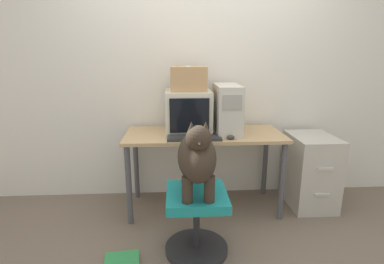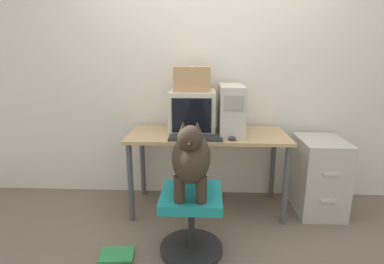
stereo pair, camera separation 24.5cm
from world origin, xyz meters
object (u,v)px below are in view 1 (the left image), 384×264
keyboard (194,138)px  book_stack_floor (122,260)px  pc_tower (227,109)px  dog (197,156)px  filing_cabinet (310,171)px  crt_monitor (188,111)px  office_chair (197,218)px  cardboard_box (188,79)px

keyboard → book_stack_floor: (-0.56, -0.58, -0.75)m
pc_tower → book_stack_floor: pc_tower is taller
dog → filing_cabinet: bearing=31.3°
crt_monitor → office_chair: (0.02, -0.75, -0.67)m
filing_cabinet → keyboard: bearing=-169.6°
crt_monitor → keyboard: (0.04, -0.27, -0.18)m
office_chair → book_stack_floor: office_chair is taller
keyboard → cardboard_box: size_ratio=1.44×
keyboard → dog: 0.50m
pc_tower → filing_cabinet: (0.84, -0.02, -0.62)m
dog → cardboard_box: 0.91m
office_chair → keyboard: bearing=88.3°
keyboard → filing_cabinet: (1.16, 0.21, -0.42)m
keyboard → cardboard_box: 0.56m
pc_tower → filing_cabinet: pc_tower is taller
crt_monitor → book_stack_floor: (-0.52, -0.85, -0.93)m
office_chair → cardboard_box: bearing=91.8°
crt_monitor → dog: bearing=-88.2°
office_chair → filing_cabinet: (1.17, 0.69, 0.07)m
crt_monitor → cardboard_box: bearing=90.0°
keyboard → cardboard_box: (-0.04, 0.28, 0.48)m
book_stack_floor → office_chair: bearing=10.9°
keyboard → dog: bearing=-91.6°
pc_tower → keyboard: pc_tower is taller
crt_monitor → dog: (0.02, -0.77, -0.17)m
filing_cabinet → book_stack_floor: size_ratio=2.69×
filing_cabinet → cardboard_box: 1.50m
crt_monitor → office_chair: size_ratio=0.86×
dog → filing_cabinet: (1.17, 0.71, -0.42)m
office_chair → dog: dog is taller
crt_monitor → dog: crt_monitor is taller
cardboard_box → office_chair: bearing=-88.2°
office_chair → book_stack_floor: size_ratio=1.87×
dog → cardboard_box: bearing=91.8°
crt_monitor → book_stack_floor: size_ratio=1.60×
crt_monitor → office_chair: 1.00m
crt_monitor → filing_cabinet: 1.34m
keyboard → crt_monitor: bearing=98.0°
book_stack_floor → pc_tower: bearing=42.8°
crt_monitor → filing_cabinet: size_ratio=0.59×
filing_cabinet → dog: bearing=-148.7°
pc_tower → filing_cabinet: size_ratio=0.71×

